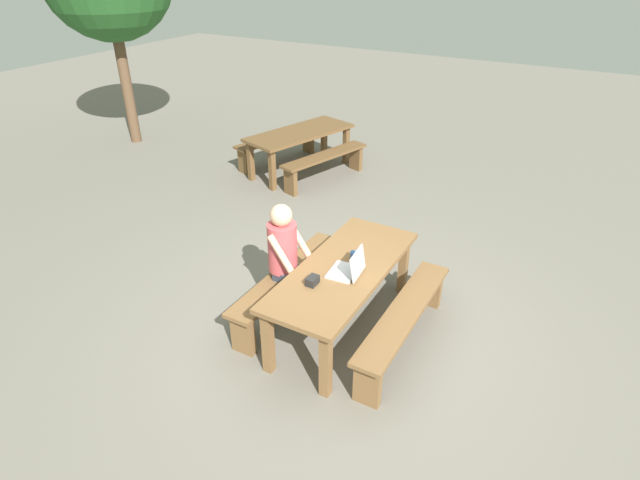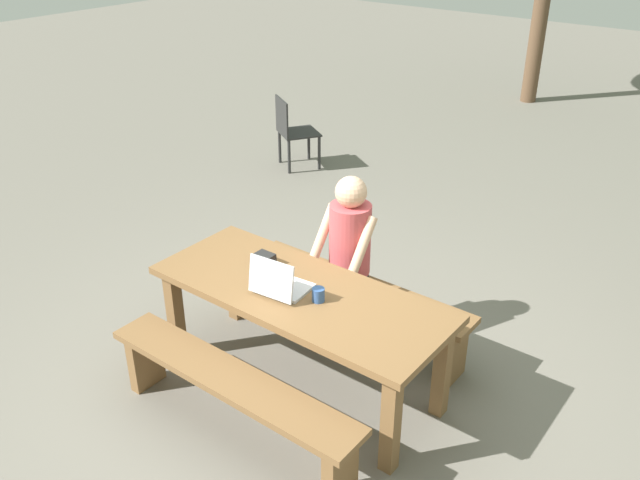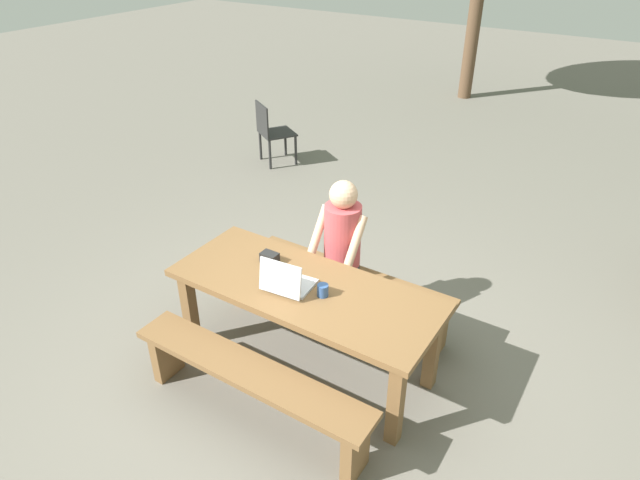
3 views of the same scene
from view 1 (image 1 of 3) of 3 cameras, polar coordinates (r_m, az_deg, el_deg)
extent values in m
plane|color=slate|center=(5.52, 2.43, -9.46)|extent=(30.00, 30.00, 0.00)
cube|color=brown|center=(5.09, 2.60, -3.24)|extent=(2.00, 0.80, 0.05)
cube|color=brown|center=(4.58, 0.63, -13.55)|extent=(0.09, 0.09, 0.69)
cube|color=brown|center=(5.90, 9.16, -2.83)|extent=(0.09, 0.09, 0.69)
cube|color=brown|center=(4.82, -5.76, -11.06)|extent=(0.09, 0.09, 0.69)
cube|color=brown|center=(6.09, 3.89, -1.34)|extent=(0.09, 0.09, 0.69)
cube|color=brown|center=(5.04, 9.30, -7.79)|extent=(1.83, 0.30, 0.05)
cube|color=brown|center=(4.62, 5.25, -15.55)|extent=(0.08, 0.24, 0.42)
cube|color=brown|center=(5.81, 12.05, -5.26)|extent=(0.08, 0.24, 0.42)
cube|color=brown|center=(5.52, -3.60, -3.72)|extent=(1.83, 0.30, 0.05)
cube|color=brown|center=(5.14, -8.49, -10.25)|extent=(0.08, 0.24, 0.42)
cube|color=brown|center=(6.23, 0.50, -1.91)|extent=(0.08, 0.24, 0.42)
cube|color=silver|center=(4.99, 2.55, -3.53)|extent=(0.35, 0.28, 0.02)
cube|color=silver|center=(4.88, 4.18, -2.59)|extent=(0.33, 0.08, 0.25)
cube|color=#0F1933|center=(4.88, 4.10, -2.56)|extent=(0.30, 0.07, 0.23)
cube|color=black|center=(4.81, -0.84, -4.50)|extent=(0.13, 0.09, 0.08)
cylinder|color=#335693|center=(5.18, 3.78, -1.76)|extent=(0.08, 0.08, 0.09)
cylinder|color=#333847|center=(5.45, -2.86, -6.93)|extent=(0.10, 0.10, 0.47)
cylinder|color=#333847|center=(5.57, -1.88, -5.97)|extent=(0.10, 0.10, 0.47)
cube|color=#333847|center=(5.39, -3.24, -3.81)|extent=(0.28, 0.28, 0.12)
cylinder|color=#C64C51|center=(5.27, -4.16, -0.80)|extent=(0.30, 0.30, 0.53)
cylinder|color=#DBAD89|center=(5.09, -4.27, -1.67)|extent=(0.07, 0.32, 0.41)
cylinder|color=#DBAD89|center=(5.33, -2.27, -0.02)|extent=(0.07, 0.32, 0.41)
sphere|color=#DBAD89|center=(5.10, -4.31, 2.72)|extent=(0.22, 0.22, 0.22)
cube|color=brown|center=(8.98, -2.25, 11.73)|extent=(2.05, 1.28, 0.05)
cube|color=brown|center=(8.39, -5.28, 7.64)|extent=(0.11, 0.11, 0.67)
cube|color=brown|center=(9.47, 2.89, 10.38)|extent=(0.11, 0.11, 0.67)
cube|color=brown|center=(8.81, -7.65, 8.61)|extent=(0.11, 0.11, 0.67)
cube|color=brown|center=(9.85, 0.45, 11.19)|extent=(0.11, 0.11, 0.67)
cube|color=brown|center=(8.64, 0.56, 9.28)|extent=(1.74, 0.78, 0.05)
cube|color=brown|center=(8.25, -3.26, 6.43)|extent=(0.15, 0.25, 0.43)
cube|color=brown|center=(9.24, 3.97, 9.03)|extent=(0.15, 0.25, 0.43)
cube|color=brown|center=(9.51, -4.75, 11.13)|extent=(1.74, 0.78, 0.05)
cube|color=brown|center=(9.16, -8.39, 8.58)|extent=(0.15, 0.25, 0.43)
cube|color=brown|center=(10.05, -1.30, 10.85)|extent=(0.15, 0.25, 0.43)
cylinder|color=brown|center=(11.04, -20.60, 16.00)|extent=(0.20, 0.20, 2.36)
camera|label=2|loc=(6.24, 40.51, 19.01)|focal=37.59mm
camera|label=3|loc=(5.73, 39.85, 19.28)|focal=31.05mm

